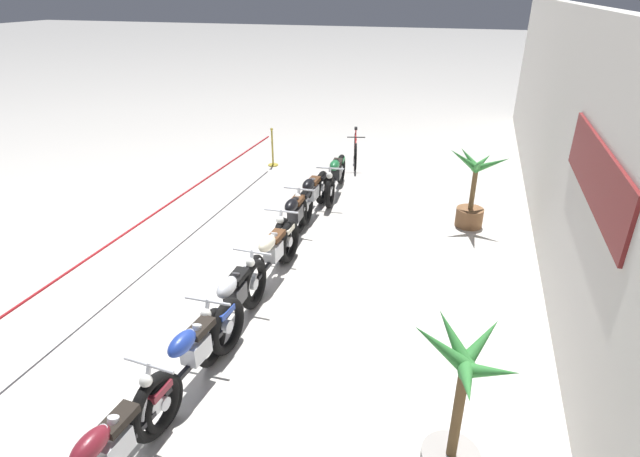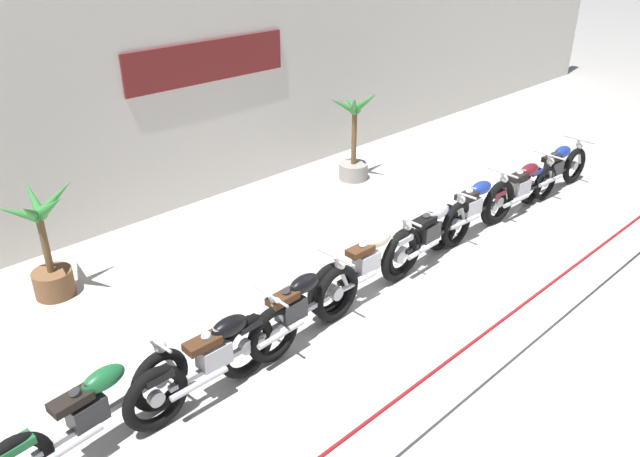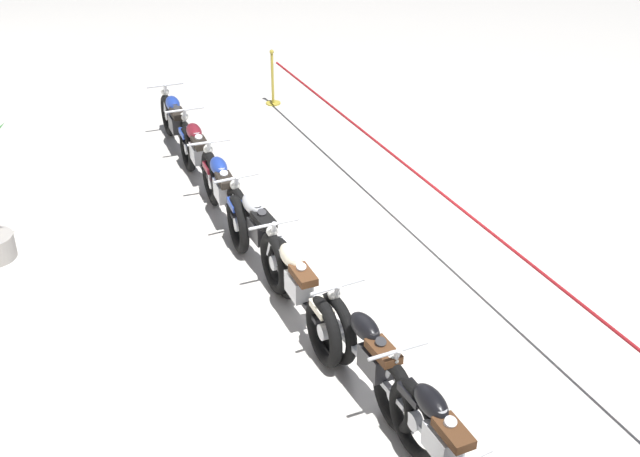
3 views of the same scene
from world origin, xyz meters
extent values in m
plane|color=silver|center=(0.00, 0.00, 0.00)|extent=(120.00, 120.00, 0.00)
cube|color=silver|center=(0.00, 5.12, 2.10)|extent=(28.00, 0.25, 4.20)
cube|color=maroon|center=(-0.09, 4.98, 2.53)|extent=(3.26, 0.04, 0.70)
torus|color=black|center=(-3.88, 0.72, 0.36)|extent=(0.74, 0.20, 0.73)
cylinder|color=silver|center=(-3.88, 0.72, 0.36)|extent=(0.18, 0.10, 0.17)
cylinder|color=silver|center=(-3.79, 0.73, 0.65)|extent=(0.31, 0.09, 0.59)
cube|color=#2D2D30|center=(-4.72, 0.64, 0.52)|extent=(0.38, 0.25, 0.26)
cylinder|color=#2D2D30|center=(-4.68, 0.64, 0.72)|extent=(0.19, 0.13, 0.24)
cylinder|color=#2D2D30|center=(-4.76, 0.63, 0.72)|extent=(0.19, 0.13, 0.24)
cylinder|color=silver|center=(-5.00, 0.47, 0.38)|extent=(0.70, 0.14, 0.07)
cube|color=#ADAFB5|center=(-4.67, 0.64, 0.38)|extent=(1.27, 0.19, 0.06)
ellipsoid|color=#1E6B38|center=(-4.49, 0.66, 0.78)|extent=(0.48, 0.26, 0.22)
cube|color=black|center=(-4.85, 0.62, 0.74)|extent=(0.42, 0.24, 0.09)
cube|color=#1E6B38|center=(-5.41, 0.57, 0.62)|extent=(0.33, 0.19, 0.08)
cylinder|color=silver|center=(-3.90, 0.72, 0.91)|extent=(0.10, 0.62, 0.04)
sphere|color=silver|center=(-3.82, 0.73, 0.77)|extent=(0.14, 0.14, 0.14)
torus|color=black|center=(-2.48, 0.49, 0.38)|extent=(0.76, 0.13, 0.75)
torus|color=black|center=(-4.07, 0.48, 0.38)|extent=(0.76, 0.13, 0.75)
cylinder|color=silver|center=(-2.48, 0.49, 0.38)|extent=(0.18, 0.08, 0.18)
cylinder|color=silver|center=(-4.07, 0.48, 0.38)|extent=(0.18, 0.08, 0.18)
cylinder|color=silver|center=(-2.39, 0.49, 0.66)|extent=(0.30, 0.06, 0.59)
cube|color=silver|center=(-3.33, 0.48, 0.54)|extent=(0.36, 0.22, 0.26)
cylinder|color=silver|center=(-3.28, 0.49, 0.74)|extent=(0.18, 0.11, 0.24)
cylinder|color=silver|center=(-3.37, 0.48, 0.74)|extent=(0.18, 0.11, 0.24)
cylinder|color=silver|center=(-3.62, 0.34, 0.40)|extent=(0.70, 0.07, 0.07)
cube|color=#ADAFB5|center=(-3.28, 0.49, 0.40)|extent=(1.27, 0.07, 0.06)
ellipsoid|color=black|center=(-3.10, 0.49, 0.80)|extent=(0.46, 0.22, 0.22)
cube|color=#4C2D19|center=(-3.46, 0.48, 0.76)|extent=(0.40, 0.20, 0.09)
cube|color=black|center=(-4.02, 0.48, 0.64)|extent=(0.32, 0.16, 0.08)
cylinder|color=silver|center=(-2.50, 0.49, 0.93)|extent=(0.04, 0.62, 0.04)
sphere|color=silver|center=(-2.42, 0.49, 0.79)|extent=(0.14, 0.14, 0.14)
torus|color=black|center=(-1.34, 0.56, 0.40)|extent=(0.80, 0.16, 0.80)
torus|color=black|center=(-2.88, 0.50, 0.40)|extent=(0.80, 0.16, 0.80)
cylinder|color=silver|center=(-1.34, 0.56, 0.40)|extent=(0.19, 0.09, 0.19)
cylinder|color=silver|center=(-2.88, 0.50, 0.40)|extent=(0.19, 0.09, 0.19)
cylinder|color=silver|center=(-1.25, 0.56, 0.68)|extent=(0.31, 0.07, 0.59)
cube|color=#2D2D30|center=(-2.16, 0.53, 0.56)|extent=(0.37, 0.23, 0.26)
cylinder|color=#2D2D30|center=(-2.12, 0.53, 0.76)|extent=(0.18, 0.12, 0.24)
cylinder|color=#2D2D30|center=(-2.20, 0.53, 0.76)|extent=(0.18, 0.12, 0.24)
cylinder|color=silver|center=(-2.45, 0.38, 0.42)|extent=(0.70, 0.10, 0.07)
cube|color=#ADAFB5|center=(-2.11, 0.53, 0.42)|extent=(1.24, 0.11, 0.06)
ellipsoid|color=black|center=(-1.93, 0.54, 0.82)|extent=(0.47, 0.24, 0.22)
cube|color=#4C2D19|center=(-2.29, 0.52, 0.78)|extent=(0.41, 0.22, 0.09)
cube|color=black|center=(-2.83, 0.50, 0.69)|extent=(0.33, 0.17, 0.08)
cylinder|color=silver|center=(-1.36, 0.56, 0.95)|extent=(0.06, 0.62, 0.04)
sphere|color=silver|center=(-1.28, 0.56, 0.81)|extent=(0.14, 0.14, 0.14)
torus|color=black|center=(0.16, 0.67, 0.39)|extent=(0.78, 0.15, 0.78)
torus|color=black|center=(-1.32, 0.70, 0.39)|extent=(0.78, 0.15, 0.78)
cylinder|color=silver|center=(0.16, 0.67, 0.39)|extent=(0.18, 0.08, 0.18)
cylinder|color=silver|center=(-1.32, 0.70, 0.39)|extent=(0.18, 0.08, 0.18)
cylinder|color=silver|center=(0.25, 0.67, 0.67)|extent=(0.30, 0.06, 0.59)
cube|color=silver|center=(-0.63, 0.69, 0.55)|extent=(0.36, 0.23, 0.26)
cylinder|color=silver|center=(-0.59, 0.69, 0.75)|extent=(0.18, 0.11, 0.24)
cylinder|color=silver|center=(-0.67, 0.69, 0.75)|extent=(0.18, 0.11, 0.24)
cylinder|color=silver|center=(-0.93, 0.55, 0.41)|extent=(0.70, 0.08, 0.07)
cube|color=black|center=(-0.58, 0.69, 0.41)|extent=(1.18, 0.08, 0.06)
ellipsoid|color=beige|center=(-0.40, 0.68, 0.81)|extent=(0.46, 0.23, 0.22)
cube|color=#4C2D19|center=(-0.76, 0.69, 0.77)|extent=(0.40, 0.21, 0.09)
cube|color=beige|center=(-1.27, 0.70, 0.66)|extent=(0.32, 0.17, 0.08)
cylinder|color=silver|center=(0.14, 0.67, 0.94)|extent=(0.05, 0.62, 0.04)
sphere|color=silver|center=(0.22, 0.67, 0.80)|extent=(0.14, 0.14, 0.14)
torus|color=black|center=(1.50, 0.67, 0.39)|extent=(0.77, 0.14, 0.77)
torus|color=black|center=(0.02, 0.62, 0.39)|extent=(0.77, 0.14, 0.77)
cylinder|color=silver|center=(1.50, 0.67, 0.39)|extent=(0.19, 0.09, 0.18)
cylinder|color=silver|center=(0.02, 0.62, 0.39)|extent=(0.19, 0.09, 0.18)
cylinder|color=silver|center=(1.59, 0.67, 0.67)|extent=(0.30, 0.07, 0.59)
cube|color=#2D2D30|center=(0.71, 0.65, 0.55)|extent=(0.37, 0.23, 0.26)
cylinder|color=#2D2D30|center=(0.75, 0.65, 0.75)|extent=(0.18, 0.12, 0.24)
cylinder|color=#2D2D30|center=(0.67, 0.64, 0.75)|extent=(0.18, 0.12, 0.24)
cylinder|color=silver|center=(0.41, 0.50, 0.41)|extent=(0.70, 0.09, 0.07)
cube|color=black|center=(0.76, 0.65, 0.41)|extent=(1.19, 0.10, 0.06)
ellipsoid|color=#B7BABF|center=(0.94, 0.65, 0.81)|extent=(0.47, 0.23, 0.22)
cube|color=black|center=(0.58, 0.64, 0.77)|extent=(0.41, 0.21, 0.09)
cube|color=#B7BABF|center=(0.07, 0.63, 0.67)|extent=(0.32, 0.17, 0.08)
cylinder|color=silver|center=(1.48, 0.67, 0.94)|extent=(0.06, 0.62, 0.04)
sphere|color=silver|center=(1.56, 0.67, 0.80)|extent=(0.14, 0.14, 0.14)
torus|color=black|center=(2.73, 0.66, 0.39)|extent=(0.79, 0.19, 0.78)
torus|color=black|center=(1.23, 0.77, 0.39)|extent=(0.79, 0.19, 0.78)
cylinder|color=silver|center=(2.73, 0.66, 0.39)|extent=(0.19, 0.09, 0.18)
cylinder|color=silver|center=(1.23, 0.77, 0.39)|extent=(0.19, 0.09, 0.18)
cylinder|color=silver|center=(2.82, 0.65, 0.67)|extent=(0.31, 0.08, 0.59)
cube|color=silver|center=(1.93, 0.72, 0.55)|extent=(0.38, 0.25, 0.26)
cylinder|color=silver|center=(1.97, 0.71, 0.75)|extent=(0.19, 0.12, 0.24)
cylinder|color=silver|center=(1.89, 0.72, 0.75)|extent=(0.19, 0.12, 0.24)
cylinder|color=silver|center=(1.62, 0.60, 0.41)|extent=(0.70, 0.12, 0.07)
cube|color=black|center=(1.98, 0.71, 0.41)|extent=(1.21, 0.15, 0.06)
ellipsoid|color=navy|center=(2.16, 0.70, 0.81)|extent=(0.47, 0.25, 0.22)
cube|color=black|center=(1.80, 0.73, 0.77)|extent=(0.41, 0.23, 0.09)
cube|color=navy|center=(1.28, 0.77, 0.67)|extent=(0.33, 0.18, 0.08)
cylinder|color=silver|center=(2.71, 0.66, 0.94)|extent=(0.08, 0.62, 0.04)
sphere|color=silver|center=(2.79, 0.65, 0.80)|extent=(0.14, 0.14, 0.14)
torus|color=black|center=(4.23, 0.59, 0.33)|extent=(0.67, 0.14, 0.66)
torus|color=black|center=(2.62, 0.68, 0.33)|extent=(0.67, 0.14, 0.66)
cylinder|color=silver|center=(4.23, 0.59, 0.33)|extent=(0.16, 0.09, 0.16)
cylinder|color=silver|center=(2.62, 0.68, 0.33)|extent=(0.16, 0.09, 0.16)
cylinder|color=silver|center=(4.32, 0.59, 0.61)|extent=(0.31, 0.07, 0.59)
cube|color=silver|center=(3.37, 0.64, 0.49)|extent=(0.37, 0.24, 0.26)
cylinder|color=silver|center=(3.41, 0.64, 0.69)|extent=(0.18, 0.12, 0.24)
cylinder|color=silver|center=(3.33, 0.64, 0.69)|extent=(0.18, 0.12, 0.24)
cylinder|color=silver|center=(3.07, 0.52, 0.35)|extent=(0.70, 0.11, 0.07)
cube|color=black|center=(3.42, 0.64, 0.35)|extent=(1.29, 0.13, 0.06)
ellipsoid|color=maroon|center=(3.60, 0.63, 0.75)|extent=(0.47, 0.25, 0.22)
cube|color=black|center=(3.24, 0.65, 0.71)|extent=(0.41, 0.22, 0.09)
cube|color=maroon|center=(2.67, 0.68, 0.57)|extent=(0.33, 0.18, 0.08)
cylinder|color=silver|center=(4.21, 0.59, 0.88)|extent=(0.07, 0.62, 0.04)
sphere|color=silver|center=(4.29, 0.59, 0.74)|extent=(0.14, 0.14, 0.14)
torus|color=black|center=(5.38, 0.60, 0.36)|extent=(0.72, 0.16, 0.72)
torus|color=black|center=(3.87, 0.68, 0.36)|extent=(0.72, 0.16, 0.72)
cylinder|color=silver|center=(5.38, 0.60, 0.36)|extent=(0.17, 0.09, 0.17)
cylinder|color=silver|center=(3.87, 0.68, 0.36)|extent=(0.17, 0.09, 0.17)
cylinder|color=silver|center=(5.47, 0.59, 0.64)|extent=(0.31, 0.07, 0.59)
cube|color=#2D2D30|center=(4.58, 0.64, 0.52)|extent=(0.37, 0.24, 0.26)
cylinder|color=#2D2D30|center=(4.62, 0.64, 0.72)|extent=(0.18, 0.12, 0.24)
cylinder|color=#2D2D30|center=(4.54, 0.64, 0.72)|extent=(0.18, 0.12, 0.24)
cylinder|color=silver|center=(4.27, 0.52, 0.38)|extent=(0.70, 0.11, 0.07)
cube|color=black|center=(4.63, 0.64, 0.38)|extent=(1.21, 0.13, 0.06)
ellipsoid|color=navy|center=(4.81, 0.63, 0.78)|extent=(0.47, 0.25, 0.22)
cube|color=black|center=(4.45, 0.65, 0.74)|extent=(0.41, 0.22, 0.09)
cube|color=navy|center=(3.92, 0.68, 0.61)|extent=(0.33, 0.18, 0.08)
cylinder|color=silver|center=(5.36, 0.60, 0.91)|extent=(0.07, 0.62, 0.04)
sphere|color=silver|center=(5.44, 0.59, 0.77)|extent=(0.14, 0.14, 0.14)
cylinder|color=brown|center=(-3.80, 3.74, 0.19)|extent=(0.55, 0.55, 0.38)
cylinder|color=brown|center=(-3.80, 3.74, 0.82)|extent=(0.10, 0.10, 0.87)
cone|color=#337F38|center=(-3.54, 3.77, 1.40)|extent=(0.67, 0.24, 0.48)
cone|color=#337F38|center=(-3.73, 4.01, 1.39)|extent=(0.28, 0.69, 0.49)
cone|color=#337F38|center=(-4.01, 3.84, 1.32)|extent=(0.57, 0.42, 0.36)
cone|color=#337F38|center=(-3.94, 3.59, 1.39)|extent=(0.45, 0.49, 0.51)
cone|color=#337F38|center=(-3.71, 3.50, 1.43)|extent=(0.34, 0.65, 0.57)
cylinder|color=gray|center=(2.36, 3.76, 0.16)|extent=(0.58, 0.58, 0.33)
cylinder|color=brown|center=(2.36, 3.76, 0.88)|extent=(0.10, 0.10, 1.11)
cone|color=#337F38|center=(2.66, 3.77, 1.53)|extent=(0.72, 0.20, 0.36)
cone|color=#337F38|center=(2.46, 3.96, 1.50)|extent=(0.33, 0.53, 0.39)
cone|color=#337F38|center=(2.15, 3.87, 1.55)|extent=(0.59, 0.43, 0.45)
cone|color=#337F38|center=(2.21, 3.63, 1.59)|extent=(0.49, 0.45, 0.53)
cone|color=#337F38|center=(2.39, 3.54, 1.61)|extent=(0.22, 0.60, 0.53)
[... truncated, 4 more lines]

